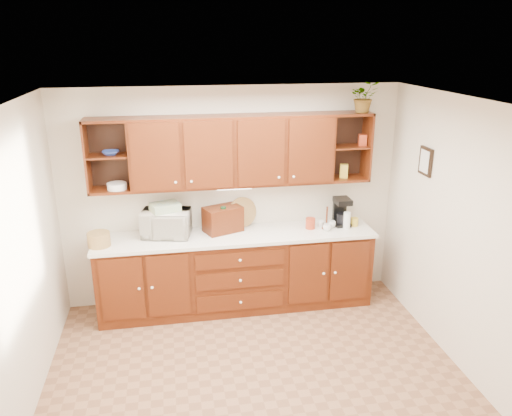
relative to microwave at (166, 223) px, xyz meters
name	(u,v)px	position (x,y,z in m)	size (l,w,h in m)	color
floor	(258,381)	(0.79, -1.53, -1.09)	(4.00, 4.00, 0.00)	#8C5E40
ceiling	(258,105)	(0.79, -1.53, 1.51)	(4.00, 4.00, 0.00)	white
back_wall	(232,196)	(0.79, 0.22, 0.21)	(4.00, 4.00, 0.00)	beige
left_wall	(13,275)	(-1.21, -1.53, 0.21)	(3.50, 3.50, 0.00)	beige
right_wall	(468,241)	(2.79, -1.53, 0.21)	(3.50, 3.50, 0.00)	beige
base_cabinets	(236,272)	(0.79, -0.08, -0.64)	(3.20, 0.60, 0.90)	#3E1407
countertop	(236,236)	(0.79, -0.09, -0.17)	(3.24, 0.64, 0.04)	silver
upper_cabinets	(234,151)	(0.80, 0.06, 0.80)	(3.20, 0.33, 0.80)	#3E1407
undercabinet_light	(234,188)	(0.79, 0.00, 0.38)	(0.40, 0.05, 0.03)	white
framed_picture	(426,161)	(2.77, -0.63, 0.76)	(0.03, 0.24, 0.30)	black
wicker_basket	(99,239)	(-0.73, -0.18, -0.07)	(0.24, 0.24, 0.15)	#A67B45
microwave	(166,223)	(0.00, 0.00, 0.00)	(0.54, 0.37, 0.30)	beige
towel_stack	(165,207)	(0.00, 0.00, 0.20)	(0.31, 0.23, 0.09)	#D1D263
wine_bottle	(224,220)	(0.66, -0.02, 0.01)	(0.07, 0.07, 0.32)	black
woven_tray	(243,225)	(0.91, 0.14, -0.14)	(0.36, 0.36, 0.02)	#A67B45
bread_box	(223,219)	(0.65, 0.03, 0.00)	(0.43, 0.27, 0.30)	#3E1407
mug_tree	(326,225)	(1.88, -0.10, -0.11)	(0.25, 0.25, 0.27)	#3E1407
canister_red	(310,223)	(1.69, -0.07, -0.08)	(0.11, 0.11, 0.13)	#A93418
canister_white	(347,220)	(2.12, -0.14, -0.05)	(0.08, 0.08, 0.20)	white
canister_yellow	(354,222)	(2.24, -0.08, -0.10)	(0.09, 0.09, 0.10)	gold
coffee_maker	(341,212)	(2.10, 0.00, 0.01)	(0.18, 0.23, 0.34)	black
bowl_stack	(111,153)	(-0.54, 0.05, 0.83)	(0.18, 0.18, 0.04)	navy
plate_stack	(117,186)	(-0.51, 0.02, 0.47)	(0.21, 0.21, 0.07)	white
pantry_box_yellow	(344,171)	(2.11, 0.03, 0.51)	(0.09, 0.07, 0.16)	gold
pantry_box_red	(362,140)	(2.31, 0.03, 0.88)	(0.09, 0.08, 0.13)	#A93418
potted_plant	(364,97)	(2.28, 0.00, 1.38)	(0.32, 0.27, 0.35)	#999999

